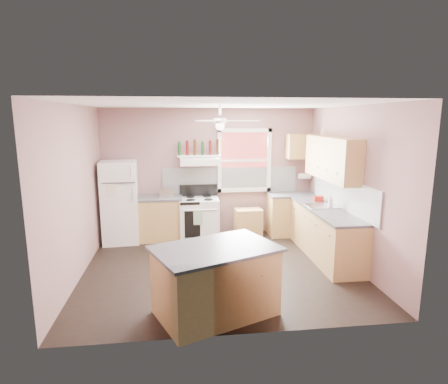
{
  "coord_description": "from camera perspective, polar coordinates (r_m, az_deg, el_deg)",
  "views": [
    {
      "loc": [
        -0.68,
        -5.92,
        2.48
      ],
      "look_at": [
        0.1,
        0.3,
        1.25
      ],
      "focal_mm": 30.0,
      "sensor_mm": 36.0,
      "label": 1
    }
  ],
  "objects": [
    {
      "name": "backsplash_back",
      "position": [
        8.09,
        0.97,
        1.82
      ],
      "size": [
        2.9,
        0.03,
        0.55
      ],
      "primitive_type": "cube",
      "color": "white",
      "rests_on": "wall_back"
    },
    {
      "name": "cart",
      "position": [
        8.03,
        3.72,
        -4.83
      ],
      "size": [
        0.57,
        0.39,
        0.56
      ],
      "primitive_type": "cube",
      "rotation": [
        0.0,
        0.0,
        0.04
      ],
      "color": "#A77C45",
      "rests_on": "floor"
    },
    {
      "name": "ceiling_fan_hub",
      "position": [
        5.96,
        -0.6,
        10.81
      ],
      "size": [
        0.2,
        0.2,
        0.08
      ],
      "primitive_type": "cylinder",
      "color": "white",
      "rests_on": "ceiling"
    },
    {
      "name": "toaster",
      "position": [
        7.75,
        -8.76,
        -0.11
      ],
      "size": [
        0.28,
        0.16,
        0.18
      ],
      "primitive_type": "cube",
      "rotation": [
        0.0,
        0.0,
        -0.01
      ],
      "color": "silver",
      "rests_on": "counter_left"
    },
    {
      "name": "refrigerator",
      "position": [
        7.83,
        -15.56,
        -1.49
      ],
      "size": [
        0.75,
        0.73,
        1.66
      ],
      "primitive_type": "cube",
      "rotation": [
        0.0,
        0.0,
        0.07
      ],
      "color": "white",
      "rests_on": "floor"
    },
    {
      "name": "upper_cabinet_right",
      "position": [
        7.03,
        16.09,
        4.95
      ],
      "size": [
        0.33,
        1.8,
        0.76
      ],
      "primitive_type": "cube",
      "color": "#A77C45",
      "rests_on": "wall_right"
    },
    {
      "name": "window_view",
      "position": [
        8.08,
        3.1,
        4.84
      ],
      "size": [
        1.0,
        0.02,
        1.2
      ],
      "primitive_type": "cube",
      "color": "maroon",
      "rests_on": "wall_back"
    },
    {
      "name": "faucet",
      "position": [
        7.16,
        15.89,
        -1.51
      ],
      "size": [
        0.03,
        0.03,
        0.14
      ],
      "primitive_type": "cylinder",
      "color": "silver",
      "rests_on": "sink"
    },
    {
      "name": "stove",
      "position": [
        7.84,
        -3.75,
        -4.08
      ],
      "size": [
        0.82,
        0.66,
        0.86
      ],
      "primitive_type": "cube",
      "rotation": [
        0.0,
        0.0,
        -0.03
      ],
      "color": "white",
      "rests_on": "floor"
    },
    {
      "name": "soap_bottle",
      "position": [
        7.01,
        15.93,
        -1.37
      ],
      "size": [
        0.13,
        0.13,
        0.24
      ],
      "primitive_type": "imported",
      "rotation": [
        0.0,
        0.0,
        5.74
      ],
      "color": "silver",
      "rests_on": "counter_right"
    },
    {
      "name": "wall_right",
      "position": [
        6.71,
        19.09,
        0.79
      ],
      "size": [
        0.05,
        4.0,
        2.7
      ],
      "primitive_type": "cube",
      "color": "#835E5B",
      "rests_on": "ground"
    },
    {
      "name": "counter_left",
      "position": [
        7.8,
        -9.79,
        -0.9
      ],
      "size": [
        0.92,
        0.62,
        0.04
      ],
      "primitive_type": "cube",
      "color": "#424244",
      "rests_on": "base_cabinet_left"
    },
    {
      "name": "sink",
      "position": [
        7.12,
        14.67,
        -2.14
      ],
      "size": [
        0.55,
        0.45,
        0.03
      ],
      "primitive_type": "cube",
      "color": "silver",
      "rests_on": "counter_right"
    },
    {
      "name": "ceiling",
      "position": [
        5.96,
        -0.61,
        13.21
      ],
      "size": [
        4.5,
        4.5,
        0.0
      ],
      "primitive_type": "plane",
      "color": "white",
      "rests_on": "ground"
    },
    {
      "name": "base_cabinet_left",
      "position": [
        7.9,
        -9.68,
        -4.1
      ],
      "size": [
        0.9,
        0.6,
        0.86
      ],
      "primitive_type": "cube",
      "color": "#A77C45",
      "rests_on": "floor"
    },
    {
      "name": "wall_left",
      "position": [
        6.24,
        -21.83,
        -0.15
      ],
      "size": [
        0.05,
        4.0,
        2.7
      ],
      "primitive_type": "cube",
      "color": "#835E5B",
      "rests_on": "ground"
    },
    {
      "name": "red_caddy",
      "position": [
        7.52,
        14.22,
        -0.98
      ],
      "size": [
        0.2,
        0.14,
        0.1
      ],
      "primitive_type": "cube",
      "rotation": [
        0.0,
        0.0,
        -0.14
      ],
      "color": "#A5170E",
      "rests_on": "counter_right"
    },
    {
      "name": "upper_cabinet_corner",
      "position": [
        8.21,
        11.64,
        6.83
      ],
      "size": [
        0.6,
        0.33,
        0.52
      ],
      "primitive_type": "cube",
      "color": "#A77C45",
      "rests_on": "wall_back"
    },
    {
      "name": "island_top",
      "position": [
        4.74,
        -1.3,
        -8.65
      ],
      "size": [
        1.77,
        1.49,
        0.04
      ],
      "primitive_type": "cube",
      "rotation": [
        0.0,
        0.0,
        0.39
      ],
      "color": "#424244",
      "rests_on": "island"
    },
    {
      "name": "base_cabinet_corner",
      "position": [
        8.26,
        10.22,
        -3.45
      ],
      "size": [
        1.0,
        0.6,
        0.86
      ],
      "primitive_type": "cube",
      "color": "#A77C45",
      "rests_on": "floor"
    },
    {
      "name": "backsplash_right",
      "position": [
        6.99,
        17.63,
        -0.18
      ],
      "size": [
        0.03,
        2.6,
        0.55
      ],
      "primitive_type": "cube",
      "color": "white",
      "rests_on": "wall_right"
    },
    {
      "name": "counter_corner",
      "position": [
        8.16,
        10.33,
        -0.39
      ],
      "size": [
        1.02,
        0.62,
        0.04
      ],
      "primitive_type": "cube",
      "color": "#424244",
      "rests_on": "base_cabinet_corner"
    },
    {
      "name": "wall_back",
      "position": [
        8.06,
        -2.24,
        3.03
      ],
      "size": [
        4.5,
        0.05,
        2.7
      ],
      "primitive_type": "cube",
      "color": "#835E5B",
      "rests_on": "ground"
    },
    {
      "name": "wine_bottles",
      "position": [
        7.83,
        -3.81,
        6.69
      ],
      "size": [
        0.86,
        0.06,
        0.31
      ],
      "color": "#143819",
      "rests_on": "bottle_shelf"
    },
    {
      "name": "bottle_shelf",
      "position": [
        7.84,
        -3.85,
        5.52
      ],
      "size": [
        0.9,
        0.26,
        0.03
      ],
      "primitive_type": "cube",
      "color": "white",
      "rests_on": "range_hood"
    },
    {
      "name": "range_hood",
      "position": [
        7.73,
        -3.78,
        4.69
      ],
      "size": [
        0.78,
        0.5,
        0.14
      ],
      "primitive_type": "cube",
      "color": "white",
      "rests_on": "wall_back"
    },
    {
      "name": "window_frame",
      "position": [
        8.05,
        3.13,
        4.81
      ],
      "size": [
        1.16,
        0.07,
        1.36
      ],
      "primitive_type": "cube",
      "color": "white",
      "rests_on": "wall_back"
    },
    {
      "name": "paper_towel",
      "position": [
        8.35,
        12.18,
        2.38
      ],
      "size": [
        0.26,
        0.12,
        0.12
      ],
      "primitive_type": "cylinder",
      "rotation": [
        0.0,
        1.57,
        0.0
      ],
      "color": "white",
      "rests_on": "wall_back"
    },
    {
      "name": "base_cabinet_right",
      "position": [
        7.06,
        15.16,
        -6.18
      ],
      "size": [
        0.6,
        2.2,
        0.86
      ],
      "primitive_type": "cube",
      "color": "#A77C45",
      "rests_on": "floor"
    },
    {
      "name": "floor",
      "position": [
        6.46,
        -0.56,
        -11.49
      ],
      "size": [
        4.5,
        4.5,
        0.0
      ],
      "primitive_type": "plane",
      "color": "black",
      "rests_on": "ground"
    },
    {
      "name": "island",
      "position": [
        4.91,
        -1.28,
        -13.59
      ],
      "size": [
        1.66,
        1.38,
        0.86
      ],
      "primitive_type": "cube",
      "rotation": [
        0.0,
        0.0,
        0.39
      ],
      "color": "#A77C45",
      "rests_on": "floor"
    },
    {
      "name": "counter_right",
      "position": [
        6.94,
        15.27,
        -2.63
      ],
      "size": [
        0.62,
        2.22,
        0.04
      ],
      "primitive_type": "cube",
      "color": "#424244",
      "rests_on": "base_cabinet_right"
    }
  ]
}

